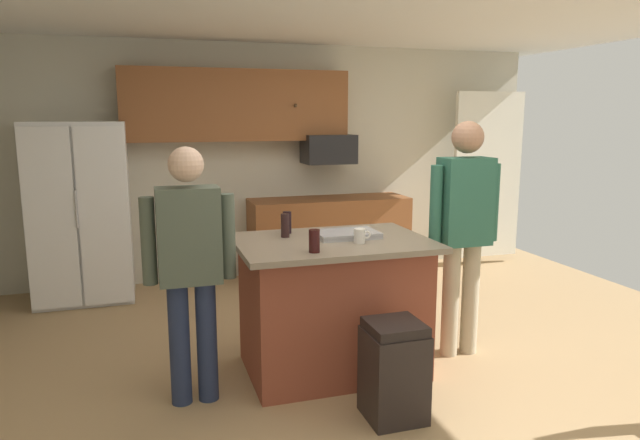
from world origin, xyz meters
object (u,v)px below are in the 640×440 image
glass_dark_ale (285,226)px  glass_stout_tall (314,241)px  tumbler_amber (287,222)px  trash_bin (394,371)px  mug_blue_stoneware (360,236)px  kitchen_island (332,305)px  refrigerator (81,212)px  person_elder_center (464,222)px  person_guest_by_door (190,259)px  serving_tray (346,234)px  microwave_over_range (328,149)px

glass_dark_ale → glass_stout_tall: (0.07, -0.50, -0.01)m
tumbler_amber → glass_stout_tall: tumbler_amber is taller
trash_bin → tumbler_amber: bearing=109.5°
mug_blue_stoneware → trash_bin: bearing=-90.8°
kitchen_island → glass_stout_tall: size_ratio=9.17×
tumbler_amber → refrigerator: bearing=129.2°
kitchen_island → glass_dark_ale: glass_dark_ale is taller
person_elder_center → trash_bin: size_ratio=2.92×
person_elder_center → glass_dark_ale: 1.34m
person_guest_by_door → tumbler_amber: (0.75, 0.51, 0.10)m
mug_blue_stoneware → trash_bin: (-0.01, -0.61, -0.71)m
person_guest_by_door → serving_tray: bearing=1.8°
person_guest_by_door → microwave_over_range: bearing=45.2°
refrigerator → tumbler_amber: size_ratio=10.94×
refrigerator → person_elder_center: person_elder_center is taller
person_elder_center → serving_tray: size_ratio=4.05×
glass_dark_ale → serving_tray: 0.44m
kitchen_island → glass_stout_tall: glass_stout_tall is taller
person_guest_by_door → serving_tray: size_ratio=3.72×
serving_tray → trash_bin: 1.06m
person_guest_by_door → glass_stout_tall: size_ratio=11.13×
kitchen_island → glass_dark_ale: (-0.30, 0.19, 0.56)m
mug_blue_stoneware → trash_bin: size_ratio=0.20×
tumbler_amber → glass_dark_ale: 0.14m
tumbler_amber → mug_blue_stoneware: 0.62m
person_guest_by_door → trash_bin: bearing=-37.5°
person_elder_center → serving_tray: (-0.90, 0.09, -0.06)m
mug_blue_stoneware → glass_dark_ale: 0.56m
mug_blue_stoneware → serving_tray: 0.22m
microwave_over_range → serving_tray: (-0.63, -2.34, -0.47)m
microwave_over_range → glass_stout_tall: microwave_over_range is taller
glass_dark_ale → glass_stout_tall: 0.51m
person_guest_by_door → glass_stout_tall: 0.78m
microwave_over_range → mug_blue_stoneware: 2.66m
person_elder_center → glass_dark_ale: size_ratio=10.49×
glass_stout_tall → trash_bin: bearing=-50.5°
person_elder_center → glass_dark_ale: person_elder_center is taller
tumbler_amber → glass_stout_tall: bearing=-88.4°
mug_blue_stoneware → glass_dark_ale: size_ratio=0.71×
person_elder_center → glass_stout_tall: size_ratio=12.11×
glass_stout_tall → serving_tray: glass_stout_tall is taller
glass_stout_tall → microwave_over_range: bearing=70.1°
microwave_over_range → glass_stout_tall: size_ratio=3.81×
microwave_over_range → glass_dark_ale: microwave_over_range is taller
glass_dark_ale → serving_tray: (0.42, -0.13, -0.06)m
refrigerator → mug_blue_stoneware: bearing=-50.8°
glass_stout_tall → person_guest_by_door: bearing=170.7°
refrigerator → serving_tray: size_ratio=4.01×
glass_dark_ale → glass_stout_tall: bearing=-82.5°
tumbler_amber → trash_bin: (0.38, -1.08, -0.74)m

